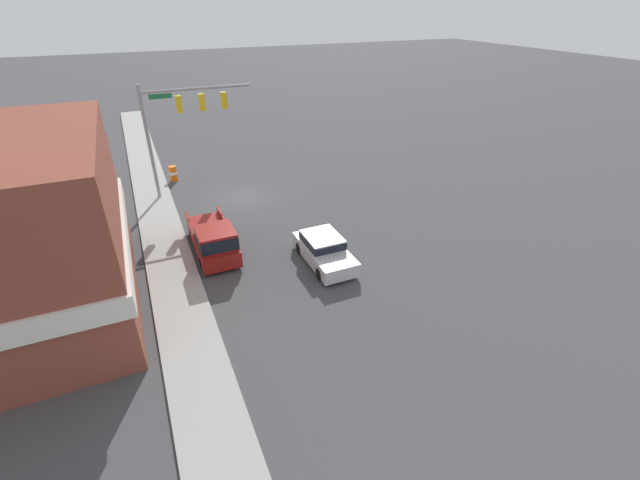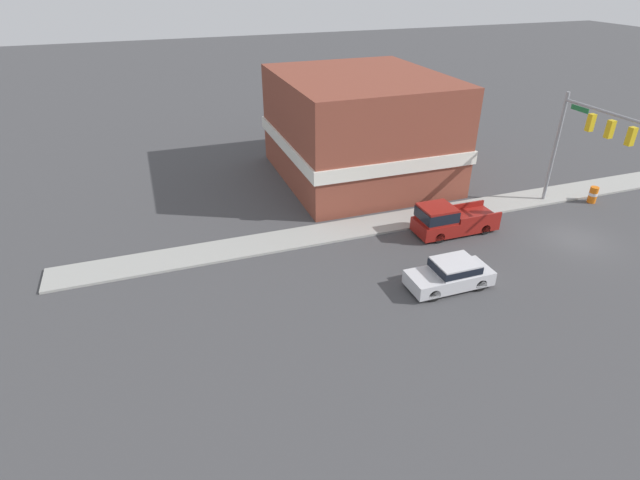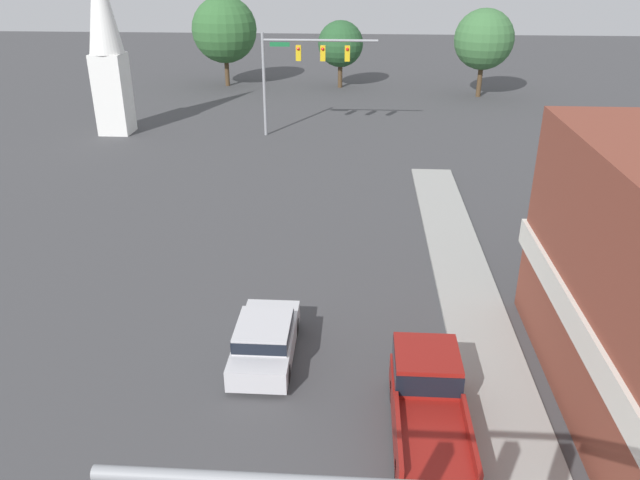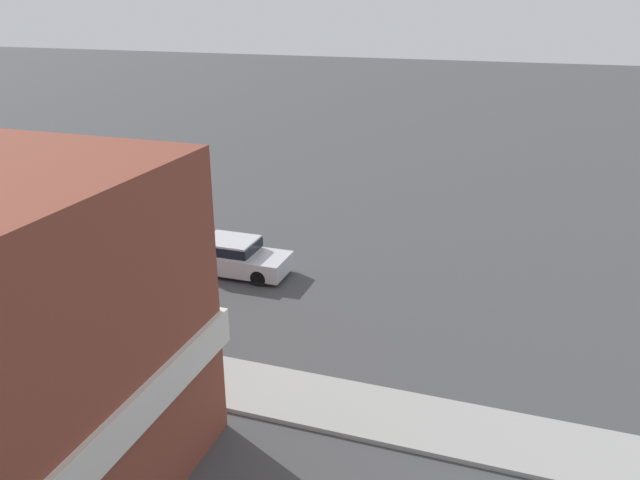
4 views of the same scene
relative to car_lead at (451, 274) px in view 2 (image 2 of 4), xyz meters
name	(u,v)px [view 2 (image 2 of 4)]	position (x,y,z in m)	size (l,w,h in m)	color
ground_plane	(575,240)	(1.76, -9.93, -0.77)	(200.00, 200.00, 0.00)	#424244
sidewalk_curb	(514,201)	(7.46, -9.93, -0.70)	(2.40, 60.00, 0.14)	#9E9E99
near_signal_assembly	(589,133)	(4.70, -12.06, 4.79)	(7.13, 0.49, 7.56)	gray
car_lead	(451,274)	(0.00, 0.00, 0.00)	(1.90, 4.40, 1.48)	black
pickup_truck_parked	(448,219)	(5.08, -3.00, 0.18)	(1.96, 5.20, 1.96)	black
construction_barrel	(593,195)	(5.66, -15.05, -0.19)	(0.58, 0.58, 1.15)	orange
corner_brick_building	(359,129)	(15.74, -1.53, 2.99)	(13.47, 11.78, 7.71)	brown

